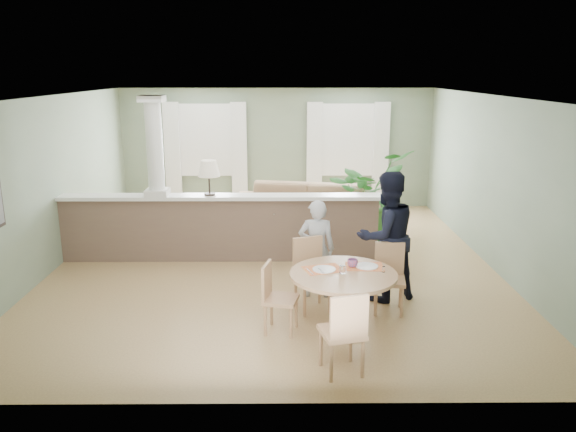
{
  "coord_description": "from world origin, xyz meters",
  "views": [
    {
      "loc": [
        0.16,
        -8.73,
        3.08
      ],
      "look_at": [
        0.22,
        -1.0,
        1.07
      ],
      "focal_mm": 35.0,
      "sensor_mm": 36.0,
      "label": 1
    }
  ],
  "objects_px": {
    "houseplant": "(367,195)",
    "child_person": "(316,249)",
    "man_person": "(386,237)",
    "sofa": "(305,208)",
    "chair_far_boy": "(311,270)",
    "chair_side": "(275,295)",
    "chair_near": "(345,330)",
    "dining_table": "(343,285)",
    "chair_far_man": "(389,274)"
  },
  "relations": [
    {
      "from": "chair_far_boy",
      "to": "man_person",
      "type": "height_order",
      "value": "man_person"
    },
    {
      "from": "chair_near",
      "to": "dining_table",
      "type": "bearing_deg",
      "value": -109.61
    },
    {
      "from": "houseplant",
      "to": "chair_near",
      "type": "xyz_separation_m",
      "value": [
        -0.93,
        -4.9,
        -0.33
      ]
    },
    {
      "from": "chair_far_boy",
      "to": "man_person",
      "type": "relative_size",
      "value": 0.53
    },
    {
      "from": "sofa",
      "to": "chair_far_man",
      "type": "height_order",
      "value": "chair_far_man"
    },
    {
      "from": "chair_far_man",
      "to": "man_person",
      "type": "relative_size",
      "value": 0.5
    },
    {
      "from": "child_person",
      "to": "dining_table",
      "type": "bearing_deg",
      "value": 105.52
    },
    {
      "from": "sofa",
      "to": "child_person",
      "type": "distance_m",
      "value": 3.45
    },
    {
      "from": "dining_table",
      "to": "child_person",
      "type": "bearing_deg",
      "value": 102.56
    },
    {
      "from": "houseplant",
      "to": "man_person",
      "type": "distance_m",
      "value": 2.88
    },
    {
      "from": "chair_far_boy",
      "to": "chair_far_man",
      "type": "xyz_separation_m",
      "value": [
        1.03,
        -0.07,
        -0.03
      ]
    },
    {
      "from": "houseplant",
      "to": "chair_far_boy",
      "type": "relative_size",
      "value": 1.76
    },
    {
      "from": "chair_far_man",
      "to": "man_person",
      "type": "xyz_separation_m",
      "value": [
        0.01,
        0.38,
        0.4
      ]
    },
    {
      "from": "dining_table",
      "to": "man_person",
      "type": "xyz_separation_m",
      "value": [
        0.68,
        1.05,
        0.28
      ]
    },
    {
      "from": "dining_table",
      "to": "child_person",
      "type": "xyz_separation_m",
      "value": [
        -0.25,
        1.14,
        0.08
      ]
    },
    {
      "from": "chair_near",
      "to": "sofa",
      "type": "bearing_deg",
      "value": -102.61
    },
    {
      "from": "sofa",
      "to": "dining_table",
      "type": "distance_m",
      "value": 4.59
    },
    {
      "from": "dining_table",
      "to": "man_person",
      "type": "distance_m",
      "value": 1.28
    },
    {
      "from": "houseplant",
      "to": "child_person",
      "type": "height_order",
      "value": "houseplant"
    },
    {
      "from": "dining_table",
      "to": "chair_far_boy",
      "type": "relative_size",
      "value": 1.33
    },
    {
      "from": "houseplant",
      "to": "man_person",
      "type": "relative_size",
      "value": 0.94
    },
    {
      "from": "dining_table",
      "to": "man_person",
      "type": "bearing_deg",
      "value": 56.9
    },
    {
      "from": "chair_far_boy",
      "to": "chair_near",
      "type": "relative_size",
      "value": 1.02
    },
    {
      "from": "chair_far_boy",
      "to": "man_person",
      "type": "distance_m",
      "value": 1.14
    },
    {
      "from": "dining_table",
      "to": "chair_far_man",
      "type": "xyz_separation_m",
      "value": [
        0.67,
        0.67,
        -0.12
      ]
    },
    {
      "from": "sofa",
      "to": "child_person",
      "type": "relative_size",
      "value": 2.14
    },
    {
      "from": "sofa",
      "to": "chair_near",
      "type": "relative_size",
      "value": 3.19
    },
    {
      "from": "child_person",
      "to": "man_person",
      "type": "relative_size",
      "value": 0.77
    },
    {
      "from": "chair_near",
      "to": "chair_side",
      "type": "relative_size",
      "value": 1.09
    },
    {
      "from": "chair_far_man",
      "to": "child_person",
      "type": "distance_m",
      "value": 1.06
    },
    {
      "from": "sofa",
      "to": "man_person",
      "type": "distance_m",
      "value": 3.69
    },
    {
      "from": "houseplant",
      "to": "child_person",
      "type": "distance_m",
      "value": 2.99
    },
    {
      "from": "dining_table",
      "to": "chair_side",
      "type": "xyz_separation_m",
      "value": [
        -0.81,
        0.05,
        -0.14
      ]
    },
    {
      "from": "man_person",
      "to": "chair_far_boy",
      "type": "bearing_deg",
      "value": -6.52
    },
    {
      "from": "man_person",
      "to": "chair_far_man",
      "type": "bearing_deg",
      "value": 65.4
    },
    {
      "from": "sofa",
      "to": "chair_far_boy",
      "type": "height_order",
      "value": "chair_far_boy"
    },
    {
      "from": "chair_near",
      "to": "man_person",
      "type": "relative_size",
      "value": 0.52
    },
    {
      "from": "child_person",
      "to": "man_person",
      "type": "xyz_separation_m",
      "value": [
        0.94,
        -0.1,
        0.2
      ]
    },
    {
      "from": "chair_near",
      "to": "man_person",
      "type": "xyz_separation_m",
      "value": [
        0.77,
        2.03,
        0.38
      ]
    },
    {
      "from": "sofa",
      "to": "man_person",
      "type": "relative_size",
      "value": 1.66
    },
    {
      "from": "chair_near",
      "to": "child_person",
      "type": "relative_size",
      "value": 0.67
    },
    {
      "from": "chair_side",
      "to": "chair_near",
      "type": "bearing_deg",
      "value": -132.26
    },
    {
      "from": "dining_table",
      "to": "chair_near",
      "type": "bearing_deg",
      "value": -95.02
    },
    {
      "from": "dining_table",
      "to": "chair_far_man",
      "type": "relative_size",
      "value": 1.41
    },
    {
      "from": "chair_side",
      "to": "child_person",
      "type": "bearing_deg",
      "value": -14.03
    },
    {
      "from": "sofa",
      "to": "houseplant",
      "type": "distance_m",
      "value": 1.37
    },
    {
      "from": "chair_far_boy",
      "to": "chair_side",
      "type": "height_order",
      "value": "chair_far_boy"
    },
    {
      "from": "chair_far_man",
      "to": "chair_side",
      "type": "height_order",
      "value": "chair_far_man"
    },
    {
      "from": "sofa",
      "to": "chair_far_boy",
      "type": "distance_m",
      "value": 3.84
    },
    {
      "from": "houseplant",
      "to": "chair_far_man",
      "type": "xyz_separation_m",
      "value": [
        -0.17,
        -3.25,
        -0.34
      ]
    }
  ]
}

